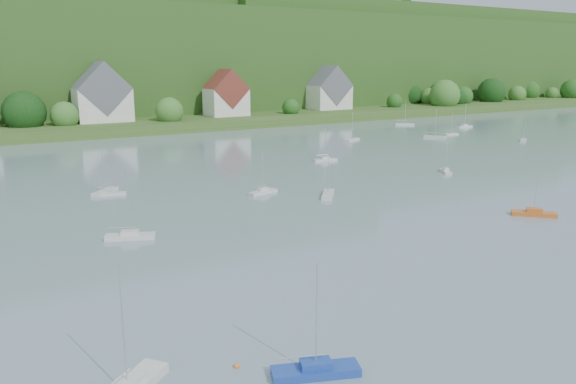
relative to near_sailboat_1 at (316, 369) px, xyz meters
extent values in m
cube|color=#34541F|center=(14.45, 157.92, 1.06)|extent=(600.00, 60.00, 3.00)
cube|color=#1D4114|center=(14.45, 232.92, 19.56)|extent=(620.00, 160.00, 40.00)
cube|color=#1D4114|center=(24.45, 227.92, 27.56)|extent=(240.00, 130.00, 60.00)
cube|color=#1D4114|center=(174.45, 212.92, 21.56)|extent=(200.00, 110.00, 48.00)
sphere|color=#204916|center=(233.26, 154.44, 5.89)|extent=(10.24, 10.24, 10.24)
sphere|color=#346525|center=(155.94, 138.14, 6.75)|extent=(12.88, 12.88, 12.88)
sphere|color=black|center=(153.79, 155.86, 5.96)|extent=(10.46, 10.46, 10.46)
sphere|color=#204916|center=(132.87, 142.82, 4.66)|extent=(6.45, 6.45, 6.45)
sphere|color=#346525|center=(242.62, 147.79, 4.63)|extent=(6.37, 6.37, 6.37)
sphere|color=black|center=(166.45, 151.92, 6.03)|extent=(10.68, 10.68, 10.68)
sphere|color=black|center=(192.35, 144.34, 6.74)|extent=(12.85, 12.85, 12.85)
sphere|color=#346525|center=(7.65, 141.80, 5.22)|extent=(8.19, 8.19, 8.19)
sphere|color=#346525|center=(168.41, 148.27, 5.98)|extent=(10.50, 10.50, 10.50)
sphere|color=black|center=(167.21, 142.19, 5.18)|extent=(8.05, 8.05, 8.05)
sphere|color=#346525|center=(61.30, 150.00, 6.52)|extent=(12.16, 12.16, 12.16)
sphere|color=#346525|center=(37.43, 137.85, 5.40)|extent=(8.73, 8.73, 8.73)
sphere|color=#204916|center=(213.09, 145.67, 5.08)|extent=(7.74, 7.74, 7.74)
sphere|color=#204916|center=(173.48, 144.03, 5.43)|extent=(8.84, 8.84, 8.84)
sphere|color=#204916|center=(250.30, 142.16, 6.23)|extent=(11.28, 11.28, 11.28)
sphere|color=#204916|center=(82.28, 139.61, 4.59)|extent=(6.24, 6.24, 6.24)
sphere|color=black|center=(103.87, 152.46, 5.22)|extent=(8.16, 8.16, 8.16)
sphere|color=#346525|center=(159.21, 150.24, 5.19)|extent=(8.09, 8.09, 8.09)
sphere|color=#346525|center=(211.58, 145.22, 5.21)|extent=(8.14, 8.14, 8.14)
sphere|color=black|center=(-2.55, 144.28, 6.44)|extent=(11.92, 11.92, 11.92)
sphere|color=#346525|center=(191.09, 216.22, 47.23)|extent=(9.52, 9.52, 9.52)
sphere|color=#346525|center=(247.65, 216.92, 47.16)|extent=(9.12, 9.12, 9.12)
sphere|color=#346525|center=(114.92, 216.28, 48.18)|extent=(14.97, 14.97, 14.97)
sphere|color=black|center=(176.36, 186.77, 46.88)|extent=(7.52, 7.52, 7.52)
sphere|color=#204916|center=(93.11, 213.74, 47.27)|extent=(9.78, 9.78, 9.78)
sphere|color=#204916|center=(134.13, 212.63, 47.67)|extent=(12.02, 12.02, 12.02)
sphere|color=black|center=(152.34, 193.94, 47.59)|extent=(11.57, 11.57, 11.57)
sphere|color=#346525|center=(157.08, 186.29, 47.01)|extent=(8.28, 8.28, 8.28)
sphere|color=black|center=(182.34, 222.22, 46.87)|extent=(7.47, 7.47, 7.47)
sphere|color=#346525|center=(113.59, 205.14, 47.22)|extent=(9.48, 9.48, 9.48)
sphere|color=black|center=(203.88, 229.14, 41.04)|extent=(8.43, 8.43, 8.43)
sphere|color=black|center=(196.51, 202.60, 41.93)|extent=(13.54, 13.54, 13.54)
sphere|color=black|center=(133.11, 210.27, 42.20)|extent=(15.08, 15.08, 15.08)
sphere|color=#346525|center=(122.85, 225.94, 42.36)|extent=(15.99, 15.99, 15.99)
sphere|color=black|center=(10.74, 230.13, 42.31)|extent=(15.72, 15.72, 15.72)
sphere|color=#346525|center=(232.85, 259.41, 42.04)|extent=(14.17, 14.17, 14.17)
sphere|color=#204916|center=(25.33, 225.84, 41.41)|extent=(10.54, 10.54, 10.54)
sphere|color=black|center=(247.54, 191.91, 42.04)|extent=(14.14, 14.14, 14.14)
cube|color=beige|center=(19.45, 145.92, 7.56)|extent=(16.00, 11.00, 10.00)
cube|color=#585860|center=(19.45, 145.92, 12.56)|extent=(16.00, 11.44, 16.00)
cube|color=beige|center=(59.45, 143.92, 7.06)|extent=(13.00, 10.00, 9.00)
cube|color=maroon|center=(59.45, 143.92, 11.56)|extent=(13.00, 10.40, 13.00)
cube|color=beige|center=(104.45, 147.92, 7.06)|extent=(15.00, 10.00, 9.00)
cube|color=#585860|center=(104.45, 147.92, 11.56)|extent=(15.00, 10.40, 15.00)
cube|color=#1B3D99|center=(0.00, 0.00, -0.14)|extent=(6.21, 3.68, 0.60)
cube|color=#1B3D99|center=(0.00, 0.00, 0.41)|extent=(2.38, 1.84, 0.50)
cylinder|color=silver|center=(0.00, 0.00, 3.92)|extent=(0.10, 0.10, 7.50)
cylinder|color=silver|center=(-0.84, 0.31, 1.06)|extent=(3.12, 1.23, 0.08)
cube|color=#C15C1F|center=(47.96, 17.80, -0.15)|extent=(5.24, 5.27, 0.58)
cube|color=#C15C1F|center=(47.96, 17.80, 0.39)|extent=(2.24, 2.24, 0.50)
cylinder|color=silver|center=(47.96, 17.80, 3.77)|extent=(0.10, 0.10, 7.26)
cylinder|color=silver|center=(47.35, 18.42, 1.04)|extent=(2.30, 2.33, 0.08)
cube|color=silver|center=(-11.57, 4.14, 0.48)|extent=(2.64, 2.49, 0.50)
cylinder|color=silver|center=(-11.57, 4.14, 4.41)|extent=(0.10, 0.10, 8.35)
cylinder|color=silver|center=(-12.35, 3.51, 1.13)|extent=(2.90, 2.38, 0.08)
sphere|color=orange|center=(-4.18, 3.64, -0.44)|extent=(0.40, 0.40, 0.40)
cube|color=silver|center=(121.88, 96.36, -0.15)|extent=(5.74, 1.70, 0.57)
cube|color=silver|center=(121.88, 96.36, 0.38)|extent=(2.02, 1.15, 0.50)
cylinder|color=silver|center=(121.88, 96.36, 3.70)|extent=(0.10, 0.10, 7.14)
cylinder|color=silver|center=(121.02, 96.37, 1.03)|extent=(3.14, 0.14, 0.08)
cube|color=silver|center=(30.04, 41.65, -0.14)|extent=(5.02, 5.66, 0.59)
cylinder|color=silver|center=(30.04, 41.65, 3.86)|extent=(0.10, 0.10, 7.42)
cylinder|color=silver|center=(29.48, 40.95, 1.06)|extent=(2.11, 2.59, 0.08)
cube|color=silver|center=(104.03, 85.28, -0.20)|extent=(4.84, 1.66, 0.48)
cylinder|color=silver|center=(104.03, 85.28, 3.01)|extent=(0.10, 0.10, 5.95)
cylinder|color=silver|center=(103.31, 85.33, 0.94)|extent=(2.62, 0.26, 0.08)
cube|color=silver|center=(60.46, 45.95, -0.20)|extent=(3.55, 4.69, 0.47)
cube|color=silver|center=(60.46, 45.95, 0.28)|extent=(1.64, 1.88, 0.50)
cylinder|color=silver|center=(60.46, 45.95, 2.96)|extent=(0.10, 0.10, 5.86)
cylinder|color=silver|center=(60.10, 45.35, 0.93)|extent=(1.41, 2.25, 0.08)
cube|color=silver|center=(0.75, 59.90, -0.20)|extent=(4.82, 2.65, 0.46)
cylinder|color=silver|center=(0.75, 59.90, 2.93)|extent=(0.10, 0.10, 5.81)
cylinder|color=silver|center=(0.09, 60.11, 0.93)|extent=(2.46, 0.85, 0.08)
cube|color=silver|center=(0.18, 61.75, -0.16)|extent=(5.07, 5.04, 0.56)
cylinder|color=silver|center=(0.18, 61.75, 3.61)|extent=(0.10, 0.10, 6.98)
cylinder|color=silver|center=(-0.41, 61.16, 1.02)|extent=(2.24, 2.21, 0.08)
cube|color=silver|center=(22.03, 48.50, -0.18)|extent=(5.32, 2.54, 0.51)
cube|color=silver|center=(22.03, 48.50, 0.33)|extent=(1.97, 1.38, 0.50)
cylinder|color=silver|center=(22.03, 48.50, 3.28)|extent=(0.10, 0.10, 6.41)
cylinder|color=silver|center=(21.29, 48.33, 0.98)|extent=(2.77, 0.71, 0.08)
cube|color=silver|center=(-2.70, 36.08, -0.14)|extent=(6.03, 3.80, 0.59)
cube|color=silver|center=(-2.70, 36.08, 0.40)|extent=(2.33, 1.86, 0.50)
cylinder|color=silver|center=(-2.70, 36.08, 3.81)|extent=(0.10, 0.10, 7.32)
cylinder|color=silver|center=(-3.51, 36.42, 1.05)|extent=(2.99, 1.33, 0.08)
cube|color=silver|center=(71.86, 90.36, -0.15)|extent=(5.88, 3.60, 0.57)
cylinder|color=silver|center=(71.86, 90.36, 3.69)|extent=(0.10, 0.10, 7.12)
cylinder|color=silver|center=(71.06, 90.04, 1.03)|extent=(2.94, 1.24, 0.08)
cube|color=silver|center=(95.03, 82.85, -0.14)|extent=(4.54, 6.03, 0.60)
cylinder|color=silver|center=(95.03, 82.85, 3.93)|extent=(0.10, 0.10, 7.52)
cylinder|color=silver|center=(94.56, 83.63, 1.07)|extent=(1.77, 2.88, 0.08)
cube|color=silver|center=(47.68, 68.01, -0.18)|extent=(5.35, 2.27, 0.52)
cube|color=silver|center=(47.68, 68.01, 0.33)|extent=(1.96, 1.30, 0.50)
cylinder|color=silver|center=(47.68, 68.01, 3.32)|extent=(0.10, 0.10, 6.48)
cylinder|color=silver|center=(46.91, 68.13, 0.98)|extent=(2.83, 0.54, 0.08)
cube|color=silver|center=(110.89, 66.17, -0.19)|extent=(4.91, 3.98, 0.50)
cylinder|color=silver|center=(110.89, 66.17, 3.19)|extent=(0.10, 0.10, 6.25)
cylinder|color=silver|center=(110.27, 65.74, 0.96)|extent=(2.31, 1.62, 0.08)
cube|color=silver|center=(109.79, 111.23, -0.13)|extent=(6.07, 5.05, 0.62)
cylinder|color=silver|center=(109.79, 111.23, 4.08)|extent=(0.10, 0.10, 7.78)
cylinder|color=silver|center=(109.03, 111.77, 1.09)|extent=(2.83, 2.06, 0.08)
camera|label=1|loc=(-18.81, -27.88, 20.27)|focal=34.46mm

